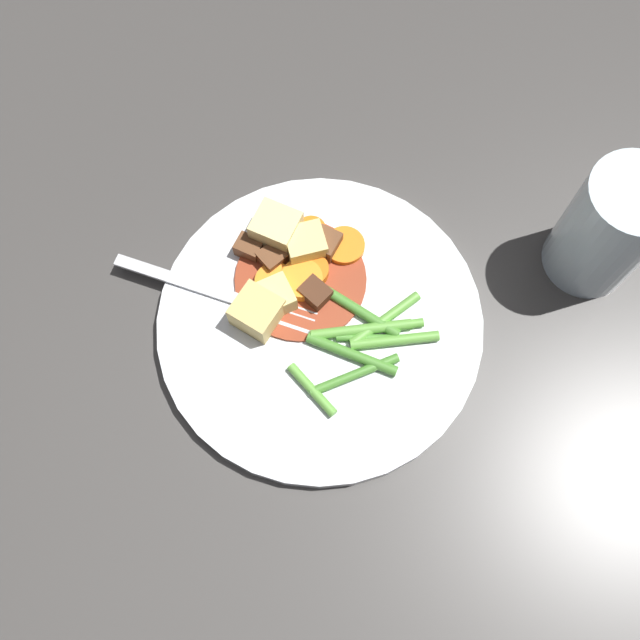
{
  "coord_description": "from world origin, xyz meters",
  "views": [
    {
      "loc": [
        -0.19,
        0.04,
        0.55
      ],
      "look_at": [
        0.0,
        0.0,
        0.01
      ],
      "focal_mm": 39.65,
      "sensor_mm": 36.0,
      "label": 1
    }
  ],
  "objects": [
    {
      "name": "fork",
      "position": [
        0.04,
        0.08,
        0.01
      ],
      "size": [
        0.1,
        0.16,
        0.0
      ],
      "color": "silver",
      "rests_on": "dinner_plate"
    },
    {
      "name": "meat_chunk_3",
      "position": [
        0.06,
        -0.02,
        0.02
      ],
      "size": [
        0.03,
        0.03,
        0.02
      ],
      "primitive_type": "cube",
      "rotation": [
        0.0,
        0.0,
        2.46
      ],
      "color": "brown",
      "rests_on": "dinner_plate"
    },
    {
      "name": "green_bean_4",
      "position": [
        -0.05,
        -0.02,
        0.02
      ],
      "size": [
        0.02,
        0.08,
        0.01
      ],
      "primitive_type": "cylinder",
      "rotation": [
        0.0,
        1.57,
        4.91
      ],
      "color": "#4C8E33",
      "rests_on": "dinner_plate"
    },
    {
      "name": "carrot_slice_2",
      "position": [
        0.06,
        -0.03,
        0.02
      ],
      "size": [
        0.05,
        0.05,
        0.01
      ],
      "primitive_type": "cylinder",
      "rotation": [
        0.0,
        0.0,
        5.39
      ],
      "color": "orange",
      "rests_on": "dinner_plate"
    },
    {
      "name": "water_glass",
      "position": [
        0.02,
        -0.23,
        0.06
      ],
      "size": [
        0.07,
        0.07,
        0.11
      ],
      "primitive_type": "cylinder",
      "color": "silver",
      "rests_on": "ground_plane"
    },
    {
      "name": "potato_chunk_2",
      "position": [
        0.01,
        0.05,
        0.03
      ],
      "size": [
        0.05,
        0.05,
        0.03
      ],
      "primitive_type": "cube",
      "rotation": [
        0.0,
        0.0,
        5.53
      ],
      "color": "#DBBC6B",
      "rests_on": "dinner_plate"
    },
    {
      "name": "carrot_slice_3",
      "position": [
        0.08,
        -0.01,
        0.02
      ],
      "size": [
        0.03,
        0.03,
        0.01
      ],
      "primitive_type": "cylinder",
      "rotation": [
        0.0,
        0.0,
        4.28
      ],
      "color": "orange",
      "rests_on": "dinner_plate"
    },
    {
      "name": "green_bean_3",
      "position": [
        -0.03,
        -0.05,
        0.02
      ],
      "size": [
        0.01,
        0.07,
        0.01
      ],
      "primitive_type": "cylinder",
      "rotation": [
        0.0,
        1.57,
        4.63
      ],
      "color": "#66AD42",
      "rests_on": "dinner_plate"
    },
    {
      "name": "meat_chunk_0",
      "position": [
        0.02,
        -0.0,
        0.02
      ],
      "size": [
        0.03,
        0.03,
        0.02
      ],
      "primitive_type": "cube",
      "rotation": [
        0.0,
        0.0,
        5.34
      ],
      "color": "#4C2B19",
      "rests_on": "dinner_plate"
    },
    {
      "name": "ground_plane",
      "position": [
        0.0,
        0.0,
        0.0
      ],
      "size": [
        3.0,
        3.0,
        0.0
      ],
      "primitive_type": "plane",
      "color": "#423F3D"
    },
    {
      "name": "meat_chunk_2",
      "position": [
        0.06,
        0.03,
        0.02
      ],
      "size": [
        0.03,
        0.03,
        0.02
      ],
      "primitive_type": "cube",
      "rotation": [
        0.0,
        0.0,
        5.23
      ],
      "color": "brown",
      "rests_on": "dinner_plate"
    },
    {
      "name": "carrot_slice_0",
      "position": [
        0.04,
        -0.0,
        0.02
      ],
      "size": [
        0.04,
        0.04,
        0.01
      ],
      "primitive_type": "cylinder",
      "rotation": [
        0.0,
        0.0,
        5.44
      ],
      "color": "orange",
      "rests_on": "dinner_plate"
    },
    {
      "name": "meat_chunk_1",
      "position": [
        0.07,
        0.05,
        0.02
      ],
      "size": [
        0.03,
        0.03,
        0.01
      ],
      "primitive_type": "cube",
      "rotation": [
        0.0,
        0.0,
        2.51
      ],
      "color": "brown",
      "rests_on": "dinner_plate"
    },
    {
      "name": "potato_chunk_1",
      "position": [
        0.06,
        -0.0,
        0.03
      ],
      "size": [
        0.03,
        0.03,
        0.03
      ],
      "primitive_type": "cube",
      "rotation": [
        0.0,
        0.0,
        4.78
      ],
      "color": "#E5CC7A",
      "rests_on": "dinner_plate"
    },
    {
      "name": "dinner_plate",
      "position": [
        0.0,
        0.0,
        0.01
      ],
      "size": [
        0.27,
        0.27,
        0.01
      ],
      "primitive_type": "cylinder",
      "color": "white",
      "rests_on": "ground_plane"
    },
    {
      "name": "carrot_slice_4",
      "position": [
        0.03,
        0.01,
        0.02
      ],
      "size": [
        0.04,
        0.04,
        0.01
      ],
      "primitive_type": "cylinder",
      "rotation": [
        0.0,
        0.0,
        1.62
      ],
      "color": "orange",
      "rests_on": "dinner_plate"
    },
    {
      "name": "green_bean_8",
      "position": [
        -0.01,
        -0.05,
        0.02
      ],
      "size": [
        0.04,
        0.07,
        0.01
      ],
      "primitive_type": "cylinder",
      "rotation": [
        0.0,
        1.57,
        5.17
      ],
      "color": "#66AD42",
      "rests_on": "dinner_plate"
    },
    {
      "name": "green_bean_7",
      "position": [
        -0.02,
        -0.05,
        0.02
      ],
      "size": [
        0.01,
        0.06,
        0.01
      ],
      "primitive_type": "cylinder",
      "rotation": [
        0.0,
        1.57,
        4.65
      ],
      "color": "#66AD42",
      "rests_on": "dinner_plate"
    },
    {
      "name": "potato_chunk_0",
      "position": [
        0.02,
        0.03,
        0.02
      ],
      "size": [
        0.03,
        0.03,
        0.02
      ],
      "primitive_type": "cube",
      "rotation": [
        0.0,
        0.0,
        1.82
      ],
      "color": "#E5CC7A",
      "rests_on": "dinner_plate"
    },
    {
      "name": "stew_sauce",
      "position": [
        0.04,
        0.01,
        0.01
      ],
      "size": [
        0.11,
        0.11,
        0.0
      ],
      "primitive_type": "cylinder",
      "color": "#93381E",
      "rests_on": "dinner_plate"
    },
    {
      "name": "green_bean_6",
      "position": [
        -0.02,
        -0.03,
        0.02
      ],
      "size": [
        0.01,
        0.08,
        0.01
      ],
      "primitive_type": "cylinder",
      "rotation": [
        0.0,
        1.57,
        4.64
      ],
      "color": "#66AD42",
      "rests_on": "dinner_plate"
    },
    {
      "name": "green_bean_2",
      "position": [
        -0.06,
        0.02,
        0.02
      ],
      "size": [
        0.05,
        0.03,
        0.01
      ],
      "primitive_type": "cylinder",
      "rotation": [
        0.0,
        1.57,
        3.67
      ],
      "color": "#66AD42",
      "rests_on": "dinner_plate"
    },
    {
      "name": "green_bean_1",
      "position": [
        -0.0,
        -0.03,
        0.02
      ],
      "size": [
        0.06,
        0.06,
        0.01
      ],
      "primitive_type": "cylinder",
      "rotation": [
        0.0,
        1.57,
        3.93
      ],
      "color": "#4C8E33",
      "rests_on": "dinner_plate"
    },
    {
      "name": "potato_chunk_3",
      "position": [
        0.08,
        0.02,
        0.03
      ],
      "size": [
        0.05,
        0.05,
        0.03
      ],
      "primitive_type": "cube",
      "rotation": [
        0.0,
        0.0,
        0.95
      ],
      "color": "#EAD68C",
      "rests_on": "dinner_plate"
    },
    {
      "name": "carrot_slice_1",
      "position": [
        0.04,
        0.03,
        0.02
      ],
      "size": [
        0.04,
        0.04,
        0.01
      ],
      "primitive_type": "cylinder",
      "rotation": [
        0.0,
        0.0,
        4.24
      ],
      "color": "orange",
      "rests_on": "dinner_plate"
    },
    {
      "name": "green_bean_0",
      "position": [
        -0.03,
        -0.05,
        0.02
      ],
      "size": [
        0.02,
        0.07,
        0.01
      ],
      "primitive_type": "cylinder",
      "rotation": [
        0.0,
        1.57,
        4.5
      ],
      "color": "#4C8E33",
      "rests_on": "dinner_plate"
    },
    {
      "name": "green_bean_5",
      "position": [
        -0.03,
        -0.02,
        0.02
      ],
      "size": [
        0.05,
        0.07,
        0.01
      ],
      "primitive_type": "cylinder",
      "rotation": [
        0.0,
        1.57,
        4.13
      ],
      "color": "#4C8E33",
      "rests_on": "dinner_plate"
    }
  ]
}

